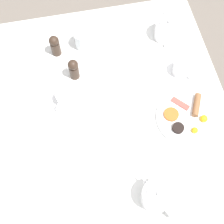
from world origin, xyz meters
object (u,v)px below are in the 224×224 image
Objects in this scene: breakfast_plate at (188,118)px; teapot_far at (167,29)px; teacup_with_saucer_left at (65,98)px; pepper_grinder at (55,45)px; teacup_with_saucer_right at (182,70)px; fork_spare at (129,99)px; knife_by_plate at (17,53)px; teapot_near at (157,196)px; water_glass_tall at (83,39)px; fork_by_plate at (75,144)px; salt_grinder at (74,69)px.

teapot_far reaches higher than breakfast_plate.
pepper_grinder is at bearing 91.62° from teacup_with_saucer_left.
breakfast_plate is 0.53m from teacup_with_saucer_left.
fork_spare is (-0.26, -0.08, -0.03)m from teacup_with_saucer_right.
breakfast_plate is 1.64× the size of knife_by_plate.
pepper_grinder is (-0.53, 0.00, 0.01)m from teapot_far.
teapot_near and teapot_far have the same top height.
fork_by_plate is (-0.12, -0.49, -0.04)m from water_glass_tall.
teapot_far is 0.53m from pepper_grinder.
teacup_with_saucer_right is (0.01, -0.22, -0.02)m from teapot_far.
fork_spare is at bearing -25.72° from teapot_near.
knife_by_plate is 0.90× the size of fork_spare.
teapot_far reaches higher than teacup_with_saucer_right.
teacup_with_saucer_right is 0.77m from knife_by_plate.
salt_grinder is 0.65× the size of fork_spare.
fork_spare is (0.27, -0.04, -0.03)m from teacup_with_saucer_left.
breakfast_plate is 0.45m from teapot_far.
teacup_with_saucer_right is at bearing 4.36° from teacup_with_saucer_left.
teapot_far reaches higher than fork_spare.
breakfast_plate is at bearing -41.65° from pepper_grinder.
salt_grinder is at bearing 81.46° from fork_by_plate.
teacup_with_saucer_right is 0.93× the size of knife_by_plate.
teacup_with_saucer_left is 0.90× the size of fork_by_plate.
breakfast_plate is 1.59× the size of fork_by_plate.
teacup_with_saucer_left is 0.93× the size of knife_by_plate.
teapot_far is (0.03, 0.44, 0.04)m from breakfast_plate.
water_glass_tall is at bearing 76.57° from fork_by_plate.
teapot_far is at bearing 16.60° from salt_grinder.
fork_spare is (0.15, -0.33, -0.04)m from water_glass_tall.
teapot_far is 1.21× the size of fork_by_plate.
teapot_far is 0.72m from knife_by_plate.
salt_grinder is (-0.48, 0.08, 0.03)m from teacup_with_saucer_right.
knife_by_plate and fork_spare have the same top height.
teapot_near reaches higher than teacup_with_saucer_right.
knife_by_plate is at bearing 145.09° from breakfast_plate.
teacup_with_saucer_right is 0.84× the size of fork_spare.
breakfast_plate is at bearing -20.27° from teacup_with_saucer_left.
fork_spare is (0.47, -0.34, -0.00)m from knife_by_plate.
fork_by_plate is 0.93× the size of fork_spare.
teapot_near reaches higher than water_glass_tall.
teacup_with_saucer_right reaches higher than fork_by_plate.
fork_by_plate is (-0.49, -0.02, -0.01)m from breakfast_plate.
teapot_near reaches higher than salt_grinder.
teapot_near reaches higher than pepper_grinder.
teapot_near reaches higher than fork_spare.
fork_spare is at bearing -37.34° from salt_grinder.
knife_by_plate is (-0.69, 0.48, -0.01)m from breakfast_plate.
pepper_grinder is at bearing 138.35° from breakfast_plate.
water_glass_tall is (-0.41, 0.24, 0.02)m from teacup_with_saucer_right.
pepper_grinder is 0.16m from salt_grinder.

